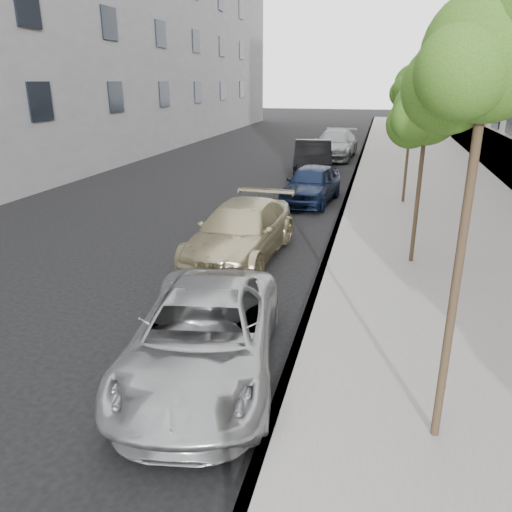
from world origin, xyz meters
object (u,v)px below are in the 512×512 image
at_px(tree_far, 415,84).
at_px(sedan_black, 313,158).
at_px(tree_near, 492,56).
at_px(sedan_blue, 311,184).
at_px(minivan, 204,335).
at_px(suv, 241,232).
at_px(sedan_rear, 335,144).
at_px(tree_mid, 429,111).

xyz_separation_m(tree_far, sedan_black, (-4.06, 5.36, -3.36)).
bearing_deg(sedan_black, tree_far, -60.72).
xyz_separation_m(tree_near, sedan_blue, (-3.33, 12.64, -3.81)).
height_order(tree_near, sedan_black, tree_near).
xyz_separation_m(tree_near, sedan_black, (-4.06, 18.36, -3.70)).
xyz_separation_m(minivan, suv, (-0.88, 5.28, 0.05)).
height_order(tree_near, tree_far, tree_near).
bearing_deg(suv, sedan_rear, 91.65).
bearing_deg(minivan, tree_near, -23.75).
height_order(minivan, suv, suv).
height_order(tree_far, suv, tree_far).
bearing_deg(minivan, tree_mid, 49.91).
xyz_separation_m(tree_mid, sedan_black, (-4.06, 11.86, -2.85)).
height_order(tree_near, tree_mid, tree_near).
height_order(sedan_black, sedan_rear, sedan_black).
bearing_deg(suv, sedan_blue, 86.05).
bearing_deg(sedan_rear, minivan, -86.01).
distance_m(minivan, sedan_rear, 23.28).
bearing_deg(sedan_rear, sedan_blue, -85.43).
bearing_deg(tree_far, sedan_rear, 107.74).
xyz_separation_m(suv, sedan_blue, (0.88, 6.53, 0.00)).
distance_m(tree_far, sedan_blue, 4.82).
distance_m(tree_near, sedan_rear, 24.66).
xyz_separation_m(tree_near, tree_mid, (0.00, 6.50, -0.84)).
xyz_separation_m(minivan, sedan_black, (-0.74, 17.52, 0.16)).
bearing_deg(tree_near, sedan_black, 102.48).
height_order(minivan, sedan_black, sedan_black).
bearing_deg(minivan, sedan_blue, 80.34).
relative_size(tree_near, suv, 1.09).
bearing_deg(suv, tree_near, -51.76).
xyz_separation_m(tree_near, minivan, (-3.33, 0.84, -3.86)).
relative_size(tree_far, suv, 1.02).
distance_m(tree_mid, minivan, 7.23).
height_order(suv, sedan_rear, sedan_rear).
bearing_deg(suv, sedan_black, 93.05).
relative_size(minivan, sedan_blue, 1.14).
bearing_deg(tree_near, sedan_blue, 104.74).
bearing_deg(tree_mid, sedan_blue, 118.44).
relative_size(tree_mid, sedan_blue, 1.09).
bearing_deg(suv, tree_mid, 8.94).
xyz_separation_m(tree_near, tree_far, (0.00, 13.00, -0.33)).
relative_size(tree_far, sedan_black, 1.00).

